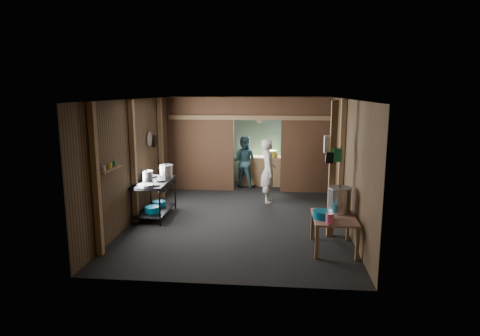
# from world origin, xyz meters

# --- Properties ---
(floor) EXTENTS (4.50, 7.00, 0.00)m
(floor) POSITION_xyz_m (0.00, 0.00, 0.00)
(floor) COLOR black
(floor) RESTS_ON ground
(ceiling) EXTENTS (4.50, 7.00, 0.00)m
(ceiling) POSITION_xyz_m (0.00, 0.00, 2.60)
(ceiling) COLOR #2B2725
(ceiling) RESTS_ON ground
(wall_back) EXTENTS (4.50, 0.00, 2.60)m
(wall_back) POSITION_xyz_m (0.00, 3.50, 1.30)
(wall_back) COLOR brown
(wall_back) RESTS_ON ground
(wall_front) EXTENTS (4.50, 0.00, 2.60)m
(wall_front) POSITION_xyz_m (0.00, -3.50, 1.30)
(wall_front) COLOR brown
(wall_front) RESTS_ON ground
(wall_left) EXTENTS (0.00, 7.00, 2.60)m
(wall_left) POSITION_xyz_m (-2.25, 0.00, 1.30)
(wall_left) COLOR brown
(wall_left) RESTS_ON ground
(wall_right) EXTENTS (0.00, 7.00, 2.60)m
(wall_right) POSITION_xyz_m (2.25, 0.00, 1.30)
(wall_right) COLOR brown
(wall_right) RESTS_ON ground
(partition_left) EXTENTS (1.85, 0.10, 2.60)m
(partition_left) POSITION_xyz_m (-1.32, 2.20, 1.30)
(partition_left) COLOR brown
(partition_left) RESTS_ON floor
(partition_right) EXTENTS (1.35, 0.10, 2.60)m
(partition_right) POSITION_xyz_m (1.57, 2.20, 1.30)
(partition_right) COLOR brown
(partition_right) RESTS_ON floor
(partition_header) EXTENTS (1.30, 0.10, 0.60)m
(partition_header) POSITION_xyz_m (0.25, 2.20, 2.30)
(partition_header) COLOR brown
(partition_header) RESTS_ON wall_back
(turquoise_panel) EXTENTS (4.40, 0.06, 2.50)m
(turquoise_panel) POSITION_xyz_m (0.00, 3.44, 1.25)
(turquoise_panel) COLOR #65A6A3
(turquoise_panel) RESTS_ON wall_back
(back_counter) EXTENTS (1.20, 0.50, 0.85)m
(back_counter) POSITION_xyz_m (0.30, 2.95, 0.42)
(back_counter) COLOR #A5794B
(back_counter) RESTS_ON floor
(wall_clock) EXTENTS (0.20, 0.03, 0.20)m
(wall_clock) POSITION_xyz_m (0.25, 3.40, 1.90)
(wall_clock) COLOR white
(wall_clock) RESTS_ON wall_back
(post_left_a) EXTENTS (0.10, 0.12, 2.60)m
(post_left_a) POSITION_xyz_m (-2.18, -2.60, 1.30)
(post_left_a) COLOR #A5794B
(post_left_a) RESTS_ON floor
(post_left_b) EXTENTS (0.10, 0.12, 2.60)m
(post_left_b) POSITION_xyz_m (-2.18, -0.80, 1.30)
(post_left_b) COLOR #A5794B
(post_left_b) RESTS_ON floor
(post_left_c) EXTENTS (0.10, 0.12, 2.60)m
(post_left_c) POSITION_xyz_m (-2.18, 1.20, 1.30)
(post_left_c) COLOR #A5794B
(post_left_c) RESTS_ON floor
(post_right) EXTENTS (0.10, 0.12, 2.60)m
(post_right) POSITION_xyz_m (2.18, -0.20, 1.30)
(post_right) COLOR #A5794B
(post_right) RESTS_ON floor
(post_free) EXTENTS (0.12, 0.12, 2.60)m
(post_free) POSITION_xyz_m (1.85, -1.30, 1.30)
(post_free) COLOR #A5794B
(post_free) RESTS_ON floor
(cross_beam) EXTENTS (4.40, 0.12, 0.12)m
(cross_beam) POSITION_xyz_m (0.00, 2.15, 2.05)
(cross_beam) COLOR #A5794B
(cross_beam) RESTS_ON wall_left
(pan_lid_big) EXTENTS (0.03, 0.34, 0.34)m
(pan_lid_big) POSITION_xyz_m (-2.21, 0.40, 1.65)
(pan_lid_big) COLOR gray
(pan_lid_big) RESTS_ON wall_left
(pan_lid_small) EXTENTS (0.03, 0.30, 0.30)m
(pan_lid_small) POSITION_xyz_m (-2.21, 0.80, 1.55)
(pan_lid_small) COLOR black
(pan_lid_small) RESTS_ON wall_left
(wall_shelf) EXTENTS (0.14, 0.80, 0.03)m
(wall_shelf) POSITION_xyz_m (-2.15, -2.10, 1.40)
(wall_shelf) COLOR #A5794B
(wall_shelf) RESTS_ON wall_left
(jar_white) EXTENTS (0.07, 0.07, 0.10)m
(jar_white) POSITION_xyz_m (-2.15, -2.35, 1.47)
(jar_white) COLOR white
(jar_white) RESTS_ON wall_shelf
(jar_yellow) EXTENTS (0.08, 0.08, 0.10)m
(jar_yellow) POSITION_xyz_m (-2.15, -2.10, 1.47)
(jar_yellow) COLOR #D3D13E
(jar_yellow) RESTS_ON wall_shelf
(jar_green) EXTENTS (0.06, 0.06, 0.10)m
(jar_green) POSITION_xyz_m (-2.15, -1.88, 1.47)
(jar_green) COLOR #1D8B52
(jar_green) RESTS_ON wall_shelf
(bag_white) EXTENTS (0.22, 0.15, 0.32)m
(bag_white) POSITION_xyz_m (1.80, -1.22, 1.78)
(bag_white) COLOR white
(bag_white) RESTS_ON post_free
(bag_green) EXTENTS (0.16, 0.12, 0.24)m
(bag_green) POSITION_xyz_m (1.92, -1.36, 1.60)
(bag_green) COLOR #1D8B52
(bag_green) RESTS_ON post_free
(bag_black) EXTENTS (0.14, 0.10, 0.20)m
(bag_black) POSITION_xyz_m (1.78, -1.38, 1.55)
(bag_black) COLOR black
(bag_black) RESTS_ON post_free
(gas_range) EXTENTS (0.71, 1.38, 0.81)m
(gas_range) POSITION_xyz_m (-1.88, -0.42, 0.41)
(gas_range) COLOR black
(gas_range) RESTS_ON floor
(prep_table) EXTENTS (0.73, 1.01, 0.60)m
(prep_table) POSITION_xyz_m (1.83, -1.96, 0.30)
(prep_table) COLOR tan
(prep_table) RESTS_ON floor
(stove_pot_large) EXTENTS (0.40, 0.40, 0.31)m
(stove_pot_large) POSITION_xyz_m (-1.71, -0.01, 0.95)
(stove_pot_large) COLOR silver
(stove_pot_large) RESTS_ON gas_range
(stove_pot_med) EXTENTS (0.30, 0.30, 0.24)m
(stove_pot_med) POSITION_xyz_m (-2.05, -0.39, 0.91)
(stove_pot_med) COLOR silver
(stove_pot_med) RESTS_ON gas_range
(frying_pan) EXTENTS (0.50, 0.62, 0.07)m
(frying_pan) POSITION_xyz_m (-1.88, -0.96, 0.84)
(frying_pan) COLOR gray
(frying_pan) RESTS_ON gas_range
(blue_tub_front) EXTENTS (0.32, 0.32, 0.13)m
(blue_tub_front) POSITION_xyz_m (-1.88, -0.62, 0.23)
(blue_tub_front) COLOR #086B8E
(blue_tub_front) RESTS_ON gas_range
(blue_tub_back) EXTENTS (0.29, 0.29, 0.12)m
(blue_tub_back) POSITION_xyz_m (-1.88, -0.12, 0.22)
(blue_tub_back) COLOR #086B8E
(blue_tub_back) RESTS_ON gas_range
(stock_pot) EXTENTS (0.45, 0.45, 0.49)m
(stock_pot) POSITION_xyz_m (1.95, -1.69, 0.82)
(stock_pot) COLOR silver
(stock_pot) RESTS_ON prep_table
(wash_basin) EXTENTS (0.46, 0.46, 0.13)m
(wash_basin) POSITION_xyz_m (1.62, -2.07, 0.66)
(wash_basin) COLOR #086B8E
(wash_basin) RESTS_ON prep_table
(pink_bucket) EXTENTS (0.16, 0.16, 0.16)m
(pink_bucket) POSITION_xyz_m (1.71, -2.30, 0.68)
(pink_bucket) COLOR #E45988
(pink_bucket) RESTS_ON prep_table
(knife) EXTENTS (0.30, 0.11, 0.01)m
(knife) POSITION_xyz_m (1.81, -2.46, 0.60)
(knife) COLOR silver
(knife) RESTS_ON prep_table
(yellow_tub) EXTENTS (0.34, 0.34, 0.19)m
(yellow_tub) POSITION_xyz_m (0.64, 2.95, 0.94)
(yellow_tub) COLOR #D3D13E
(yellow_tub) RESTS_ON back_counter
(red_cup) EXTENTS (0.11, 0.11, 0.13)m
(red_cup) POSITION_xyz_m (-0.05, 2.95, 0.91)
(red_cup) COLOR #B40F00
(red_cup) RESTS_ON back_counter
(cook) EXTENTS (0.44, 0.62, 1.60)m
(cook) POSITION_xyz_m (0.59, 1.06, 0.80)
(cook) COLOR beige
(cook) RESTS_ON floor
(worker_back) EXTENTS (0.83, 0.72, 1.49)m
(worker_back) POSITION_xyz_m (-0.16, 2.68, 0.75)
(worker_back) COLOR #356470
(worker_back) RESTS_ON floor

